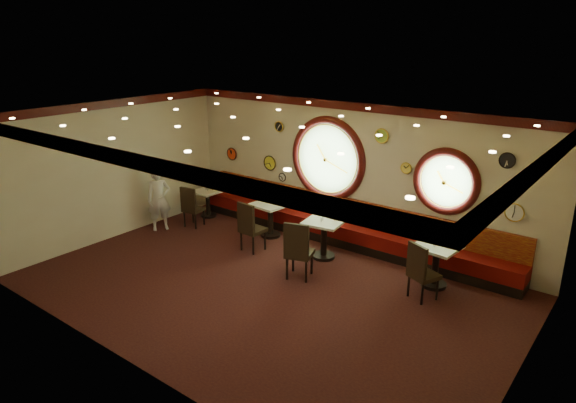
{
  "coord_description": "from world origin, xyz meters",
  "views": [
    {
      "loc": [
        5.65,
        -6.68,
        4.63
      ],
      "look_at": [
        -0.08,
        0.8,
        1.5
      ],
      "focal_mm": 32.0,
      "sensor_mm": 36.0,
      "label": 1
    }
  ],
  "objects_px": {
    "table_b": "(270,216)",
    "table_c": "(324,234)",
    "condiment_b_pepper": "(270,201)",
    "table_d": "(436,260)",
    "condiment_b_salt": "(271,200)",
    "chair_b": "(249,224)",
    "condiment_c_salt": "(323,218)",
    "condiment_d_bottle": "(447,242)",
    "condiment_c_bottle": "(335,217)",
    "chair_d": "(421,268)",
    "waiter": "(159,199)",
    "condiment_c_pepper": "(321,219)",
    "condiment_a_bottle": "(212,187)",
    "table_a": "(208,200)",
    "chair_c": "(298,247)",
    "condiment_b_bottle": "(276,199)",
    "condiment_d_salt": "(437,242)",
    "condiment_a_pepper": "(208,189)",
    "chair_a": "(191,204)",
    "condiment_d_pepper": "(435,244)"
  },
  "relations": [
    {
      "from": "chair_b",
      "to": "condiment_c_salt",
      "type": "xyz_separation_m",
      "value": [
        1.44,
        0.71,
        0.25
      ]
    },
    {
      "from": "chair_c",
      "to": "condiment_c_bottle",
      "type": "relative_size",
      "value": 5.36
    },
    {
      "from": "condiment_c_pepper",
      "to": "condiment_a_bottle",
      "type": "xyz_separation_m",
      "value": [
        -3.77,
        0.54,
        -0.1
      ]
    },
    {
      "from": "condiment_d_salt",
      "to": "condiment_c_pepper",
      "type": "bearing_deg",
      "value": -171.86
    },
    {
      "from": "chair_a",
      "to": "chair_d",
      "type": "height_order",
      "value": "chair_d"
    },
    {
      "from": "table_d",
      "to": "condiment_c_salt",
      "type": "relative_size",
      "value": 8.63
    },
    {
      "from": "chair_d",
      "to": "waiter",
      "type": "xyz_separation_m",
      "value": [
        -6.49,
        -0.56,
        0.15
      ]
    },
    {
      "from": "table_a",
      "to": "condiment_b_pepper",
      "type": "bearing_deg",
      "value": -1.41
    },
    {
      "from": "table_b",
      "to": "condiment_b_pepper",
      "type": "xyz_separation_m",
      "value": [
        -0.02,
        0.02,
        0.35
      ]
    },
    {
      "from": "condiment_c_pepper",
      "to": "condiment_a_bottle",
      "type": "distance_m",
      "value": 3.81
    },
    {
      "from": "chair_b",
      "to": "condiment_d_bottle",
      "type": "height_order",
      "value": "chair_b"
    },
    {
      "from": "chair_c",
      "to": "waiter",
      "type": "height_order",
      "value": "waiter"
    },
    {
      "from": "chair_b",
      "to": "condiment_c_pepper",
      "type": "xyz_separation_m",
      "value": [
        1.46,
        0.62,
        0.25
      ]
    },
    {
      "from": "chair_a",
      "to": "waiter",
      "type": "bearing_deg",
      "value": -141.48
    },
    {
      "from": "condiment_d_pepper",
      "to": "condiment_d_bottle",
      "type": "distance_m",
      "value": 0.25
    },
    {
      "from": "condiment_b_bottle",
      "to": "condiment_b_salt",
      "type": "bearing_deg",
      "value": -157.6
    },
    {
      "from": "condiment_d_salt",
      "to": "chair_c",
      "type": "bearing_deg",
      "value": -147.6
    },
    {
      "from": "condiment_b_salt",
      "to": "condiment_b_bottle",
      "type": "relative_size",
      "value": 0.65
    },
    {
      "from": "chair_d",
      "to": "condiment_d_bottle",
      "type": "relative_size",
      "value": 4.74
    },
    {
      "from": "table_d",
      "to": "condiment_c_pepper",
      "type": "bearing_deg",
      "value": -173.21
    },
    {
      "from": "table_c",
      "to": "table_d",
      "type": "bearing_deg",
      "value": 4.69
    },
    {
      "from": "condiment_c_salt",
      "to": "condiment_d_salt",
      "type": "relative_size",
      "value": 1.05
    },
    {
      "from": "table_b",
      "to": "condiment_c_bottle",
      "type": "relative_size",
      "value": 5.95
    },
    {
      "from": "condiment_d_salt",
      "to": "condiment_a_bottle",
      "type": "xyz_separation_m",
      "value": [
        -6.15,
        0.2,
        -0.09
      ]
    },
    {
      "from": "waiter",
      "to": "chair_d",
      "type": "bearing_deg",
      "value": -54.52
    },
    {
      "from": "table_b",
      "to": "table_c",
      "type": "bearing_deg",
      "value": -8.53
    },
    {
      "from": "table_c",
      "to": "condiment_d_bottle",
      "type": "relative_size",
      "value": 6.15
    },
    {
      "from": "condiment_a_pepper",
      "to": "condiment_c_pepper",
      "type": "height_order",
      "value": "condiment_c_pepper"
    },
    {
      "from": "condiment_a_bottle",
      "to": "table_d",
      "type": "bearing_deg",
      "value": -2.32
    },
    {
      "from": "table_d",
      "to": "condiment_c_bottle",
      "type": "bearing_deg",
      "value": -178.81
    },
    {
      "from": "condiment_c_pepper",
      "to": "table_a",
      "type": "bearing_deg",
      "value": 173.83
    },
    {
      "from": "condiment_a_pepper",
      "to": "condiment_d_bottle",
      "type": "xyz_separation_m",
      "value": [
        6.37,
        -0.03,
        0.16
      ]
    },
    {
      "from": "condiment_d_bottle",
      "to": "condiment_c_bottle",
      "type": "bearing_deg",
      "value": -176.78
    },
    {
      "from": "chair_d",
      "to": "condiment_d_bottle",
      "type": "bearing_deg",
      "value": 101.28
    },
    {
      "from": "condiment_d_bottle",
      "to": "waiter",
      "type": "height_order",
      "value": "waiter"
    },
    {
      "from": "chair_c",
      "to": "condiment_b_pepper",
      "type": "relative_size",
      "value": 8.06
    },
    {
      "from": "table_c",
      "to": "condiment_b_pepper",
      "type": "relative_size",
      "value": 9.57
    },
    {
      "from": "condiment_b_salt",
      "to": "condiment_d_bottle",
      "type": "relative_size",
      "value": 0.77
    },
    {
      "from": "condiment_c_salt",
      "to": "chair_d",
      "type": "bearing_deg",
      "value": -10.92
    },
    {
      "from": "table_d",
      "to": "condiment_d_bottle",
      "type": "relative_size",
      "value": 5.92
    },
    {
      "from": "waiter",
      "to": "chair_b",
      "type": "bearing_deg",
      "value": -52.54
    },
    {
      "from": "table_b",
      "to": "table_d",
      "type": "xyz_separation_m",
      "value": [
        4.08,
        -0.05,
        0.02
      ]
    },
    {
      "from": "table_c",
      "to": "condiment_b_pepper",
      "type": "distance_m",
      "value": 1.75
    },
    {
      "from": "chair_b",
      "to": "condiment_b_pepper",
      "type": "distance_m",
      "value": 1.03
    },
    {
      "from": "waiter",
      "to": "condiment_a_pepper",
      "type": "bearing_deg",
      "value": 18.62
    },
    {
      "from": "condiment_c_pepper",
      "to": "condiment_b_bottle",
      "type": "height_order",
      "value": "condiment_b_bottle"
    },
    {
      "from": "table_d",
      "to": "condiment_b_salt",
      "type": "distance_m",
      "value": 4.13
    },
    {
      "from": "condiment_d_salt",
      "to": "condiment_c_bottle",
      "type": "distance_m",
      "value": 2.21
    },
    {
      "from": "table_b",
      "to": "chair_c",
      "type": "bearing_deg",
      "value": -37.36
    },
    {
      "from": "table_d",
      "to": "chair_a",
      "type": "distance_m",
      "value": 6.04
    }
  ]
}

